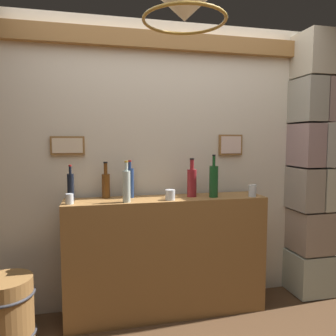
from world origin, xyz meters
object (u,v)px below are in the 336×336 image
glass_tumbler_rocks (252,191)px  glass_tumbler_highball (170,195)px  liquor_bottle_whiskey (126,185)px  liquor_bottle_bourbon (130,182)px  pendant_lamp (185,2)px  liquor_bottle_mezcal (71,187)px  liquor_bottle_gin (106,184)px  liquor_bottle_rum (214,181)px  liquor_bottle_port (192,182)px  glass_tumbler_shot (69,199)px  wooden_barrel (7,314)px

glass_tumbler_rocks → glass_tumbler_highball: bearing=179.4°
glass_tumbler_highball → liquor_bottle_whiskey: bearing=-177.8°
liquor_bottle_bourbon → pendant_lamp: pendant_lamp is taller
liquor_bottle_whiskey → glass_tumbler_rocks: liquor_bottle_whiskey is taller
liquor_bottle_mezcal → pendant_lamp: pendant_lamp is taller
liquor_bottle_gin → glass_tumbler_highball: (0.49, -0.20, -0.07)m
liquor_bottle_bourbon → liquor_bottle_rum: (0.68, -0.13, 0.01)m
glass_tumbler_highball → pendant_lamp: pendant_lamp is taller
glass_tumbler_highball → pendant_lamp: (-0.14, -0.90, 1.09)m
liquor_bottle_gin → liquor_bottle_bourbon: bearing=-9.0°
liquor_bottle_port → liquor_bottle_bourbon: size_ratio=1.05×
glass_tumbler_rocks → pendant_lamp: 1.63m
liquor_bottle_gin → glass_tumbler_rocks: (1.20, -0.21, -0.06)m
liquor_bottle_gin → glass_tumbler_shot: liquor_bottle_gin is taller
liquor_bottle_rum → glass_tumbler_rocks: size_ratio=3.57×
liquor_bottle_rum → glass_tumbler_shot: (-1.14, -0.03, -0.10)m
liquor_bottle_rum → pendant_lamp: 1.46m
liquor_bottle_gin → wooden_barrel: bearing=-153.9°
glass_tumbler_highball → liquor_bottle_bourbon: bearing=149.7°
liquor_bottle_gin → liquor_bottle_whiskey: (0.15, -0.22, 0.02)m
glass_tumbler_rocks → liquor_bottle_mezcal: bearing=175.0°
liquor_bottle_whiskey → pendant_lamp: (0.20, -0.88, 1.00)m
liquor_bottle_port → glass_tumbler_shot: (-0.97, -0.09, -0.09)m
wooden_barrel → liquor_bottle_port: bearing=9.8°
glass_tumbler_shot → glass_tumbler_highball: bearing=-1.0°
liquor_bottle_rum → glass_tumbler_highball: bearing=-174.1°
glass_tumbler_rocks → liquor_bottle_bourbon: bearing=169.7°
liquor_bottle_bourbon → liquor_bottle_gin: bearing=171.0°
liquor_bottle_whiskey → wooden_barrel: liquor_bottle_whiskey is taller
liquor_bottle_gin → liquor_bottle_port: 0.71m
liquor_bottle_whiskey → liquor_bottle_rum: (0.72, 0.05, 0.01)m
pendant_lamp → wooden_barrel: 2.26m
liquor_bottle_port → pendant_lamp: 1.46m
glass_tumbler_rocks → glass_tumbler_highball: glass_tumbler_rocks is taller
liquor_bottle_gin → liquor_bottle_mezcal: bearing=-162.9°
liquor_bottle_whiskey → liquor_bottle_rum: bearing=4.2°
liquor_bottle_mezcal → wooden_barrel: size_ratio=0.56×
liquor_bottle_port → liquor_bottle_mezcal: size_ratio=1.14×
liquor_bottle_bourbon → glass_tumbler_highball: size_ratio=3.78×
liquor_bottle_gin → liquor_bottle_rum: (0.87, -0.17, 0.02)m
liquor_bottle_port → liquor_bottle_rum: 0.18m
liquor_bottle_port → pendant_lamp: size_ratio=0.52×
glass_tumbler_highball → wooden_barrel: 1.41m
liquor_bottle_port → liquor_bottle_bourbon: liquor_bottle_port is taller
pendant_lamp → liquor_bottle_mezcal: bearing=121.3°
liquor_bottle_gin → liquor_bottle_port: liquor_bottle_port is taller
liquor_bottle_whiskey → liquor_bottle_mezcal: bearing=162.1°
liquor_bottle_gin → pendant_lamp: pendant_lamp is taller
liquor_bottle_port → wooden_barrel: 1.65m
liquor_bottle_whiskey → liquor_bottle_rum: size_ratio=0.90×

